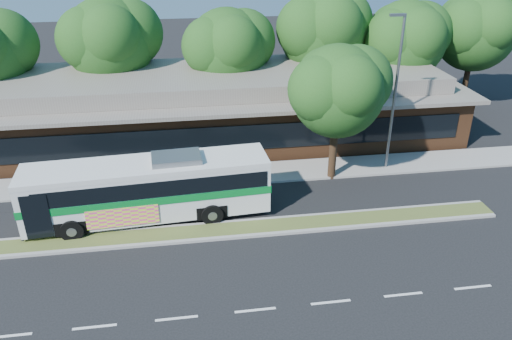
# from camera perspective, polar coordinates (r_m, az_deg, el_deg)

# --- Properties ---
(ground) EXTENTS (120.00, 120.00, 0.00)m
(ground) POSITION_cam_1_polar(r_m,az_deg,el_deg) (23.82, -1.87, -7.68)
(ground) COLOR black
(ground) RESTS_ON ground
(median_strip) EXTENTS (26.00, 1.10, 0.15)m
(median_strip) POSITION_cam_1_polar(r_m,az_deg,el_deg) (24.28, -2.04, -6.75)
(median_strip) COLOR #424B1F
(median_strip) RESTS_ON ground
(sidewalk) EXTENTS (44.00, 2.60, 0.12)m
(sidewalk) POSITION_cam_1_polar(r_m,az_deg,el_deg) (29.28, -3.37, -0.58)
(sidewalk) COLOR gray
(sidewalk) RESTS_ON ground
(plaza_building) EXTENTS (33.20, 11.20, 4.45)m
(plaza_building) POSITION_cam_1_polar(r_m,az_deg,el_deg) (34.53, -4.52, 7.44)
(plaza_building) COLOR #5A331C
(plaza_building) RESTS_ON ground
(lamp_post) EXTENTS (0.93, 0.18, 9.07)m
(lamp_post) POSITION_cam_1_polar(r_m,az_deg,el_deg) (29.39, 15.58, 8.79)
(lamp_post) COLOR slate
(lamp_post) RESTS_ON ground
(tree_bg_b) EXTENTS (6.69, 6.00, 9.00)m
(tree_bg_b) POSITION_cam_1_polar(r_m,az_deg,el_deg) (36.71, -15.75, 14.23)
(tree_bg_b) COLOR black
(tree_bg_b) RESTS_ON ground
(tree_bg_c) EXTENTS (6.24, 5.60, 8.26)m
(tree_bg_c) POSITION_cam_1_polar(r_m,az_deg,el_deg) (35.75, -2.69, 13.94)
(tree_bg_c) COLOR black
(tree_bg_c) RESTS_ON ground
(tree_bg_d) EXTENTS (6.91, 6.20, 9.37)m
(tree_bg_d) POSITION_cam_1_polar(r_m,az_deg,el_deg) (37.91, 8.17, 15.72)
(tree_bg_d) COLOR black
(tree_bg_d) RESTS_ON ground
(tree_bg_e) EXTENTS (6.47, 5.80, 8.50)m
(tree_bg_e) POSITION_cam_1_polar(r_m,az_deg,el_deg) (39.22, 17.20, 14.19)
(tree_bg_e) COLOR black
(tree_bg_e) RESTS_ON ground
(tree_bg_f) EXTENTS (6.69, 6.00, 8.92)m
(tree_bg_f) POSITION_cam_1_polar(r_m,az_deg,el_deg) (42.89, 24.23, 14.50)
(tree_bg_f) COLOR black
(tree_bg_f) RESTS_ON ground
(transit_bus) EXTENTS (11.96, 3.34, 3.32)m
(transit_bus) POSITION_cam_1_polar(r_m,az_deg,el_deg) (24.91, -12.12, -1.71)
(transit_bus) COLOR silver
(transit_bus) RESTS_ON ground
(sidewalk_tree) EXTENTS (5.63, 5.05, 7.74)m
(sidewalk_tree) POSITION_cam_1_polar(r_m,az_deg,el_deg) (27.61, 9.97, 9.18)
(sidewalk_tree) COLOR black
(sidewalk_tree) RESTS_ON ground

